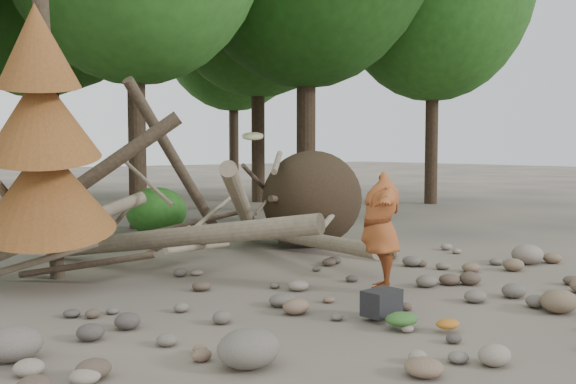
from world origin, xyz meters
TOP-DOWN VIEW (x-y plane):
  - ground at (0.00, 0.00)m, footprint 120.00×120.00m
  - deadfall_pile at (2.02, 4.24)m, footprint 8.55×5.24m
  - dead_conifer at (-3.12, 3.37)m, footprint 2.06×2.16m
  - bush_mid at (0.80, 7.80)m, footprint 1.40×1.40m
  - bush_right at (5.00, 7.00)m, footprint 2.00×2.00m
  - frisbee_thrower at (0.57, 0.43)m, footprint 3.22×1.73m
  - backpack at (-0.47, -0.58)m, footprint 0.47×0.34m
  - cloth_green at (-0.60, -1.01)m, footprint 0.40×0.33m
  - cloth_orange at (-0.29, -1.41)m, footprint 0.29×0.23m
  - boulder_front_left at (-2.65, -0.96)m, footprint 0.61×0.54m
  - boulder_front_right at (1.50, -1.71)m, footprint 0.48×0.43m
  - boulder_mid_right at (4.21, 0.37)m, footprint 0.58×0.52m
  - boulder_mid_left at (-4.32, 0.58)m, footprint 0.56×0.51m

SIDE VIEW (x-z plane):
  - ground at x=0.00m, z-range 0.00..0.00m
  - cloth_orange at x=-0.29m, z-range 0.00..0.10m
  - cloth_green at x=-0.60m, z-range 0.00..0.15m
  - boulder_front_right at x=1.50m, z-range 0.00..0.29m
  - backpack at x=-0.47m, z-range 0.00..0.30m
  - boulder_mid_left at x=-4.32m, z-range 0.00..0.34m
  - boulder_mid_right at x=4.21m, z-range 0.00..0.35m
  - boulder_front_left at x=-2.65m, z-range 0.00..0.36m
  - bush_mid at x=0.80m, z-range 0.00..1.12m
  - bush_right at x=5.00m, z-range 0.00..1.60m
  - frisbee_thrower at x=0.57m, z-range -0.19..1.98m
  - deadfall_pile at x=2.02m, z-range -0.70..2.60m
  - dead_conifer at x=-3.12m, z-range -0.06..4.29m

